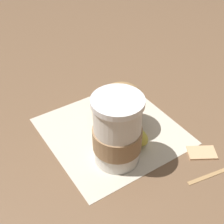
{
  "coord_description": "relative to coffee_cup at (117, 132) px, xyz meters",
  "views": [
    {
      "loc": [
        -0.37,
        0.25,
        0.41
      ],
      "look_at": [
        0.0,
        0.0,
        0.05
      ],
      "focal_mm": 50.0,
      "sensor_mm": 36.0,
      "label": 1
    }
  ],
  "objects": [
    {
      "name": "muffin",
      "position": [
        0.06,
        -0.05,
        -0.01
      ],
      "size": [
        0.09,
        0.09,
        0.09
      ],
      "color": "beige",
      "rests_on": "paper_napkin"
    },
    {
      "name": "ground_plane",
      "position": [
        0.06,
        -0.03,
        -0.06
      ],
      "size": [
        3.0,
        3.0,
        0.0
      ],
      "primitive_type": "plane",
      "color": "brown"
    },
    {
      "name": "coffee_cup",
      "position": [
        0.0,
        0.0,
        0.0
      ],
      "size": [
        0.08,
        0.08,
        0.13
      ],
      "color": "silver",
      "rests_on": "paper_napkin"
    },
    {
      "name": "paper_napkin",
      "position": [
        0.06,
        -0.03,
        -0.06
      ],
      "size": [
        0.25,
        0.25,
        0.0
      ],
      "primitive_type": "cube",
      "rotation": [
        0.0,
        0.0,
        -0.02
      ],
      "color": "beige",
      "rests_on": "ground_plane"
    },
    {
      "name": "banana",
      "position": [
        0.06,
        -0.04,
        -0.04
      ],
      "size": [
        0.17,
        0.06,
        0.04
      ],
      "color": "#D6CC4C",
      "rests_on": "paper_napkin"
    },
    {
      "name": "wooden_stirrer",
      "position": [
        -0.12,
        -0.12,
        -0.06
      ],
      "size": [
        0.03,
        0.11,
        0.0
      ],
      "primitive_type": "cube",
      "rotation": [
        0.0,
        0.0,
        4.52
      ],
      "color": "tan",
      "rests_on": "ground_plane"
    },
    {
      "name": "sugar_packet",
      "position": [
        -0.08,
        -0.13,
        -0.06
      ],
      "size": [
        0.05,
        0.06,
        0.01
      ],
      "primitive_type": "cube",
      "rotation": [
        0.0,
        0.0,
        4.15
      ],
      "color": "#E0B27F",
      "rests_on": "ground_plane"
    }
  ]
}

